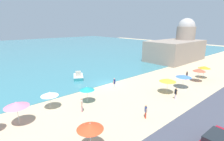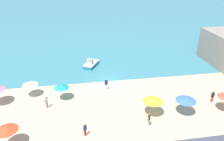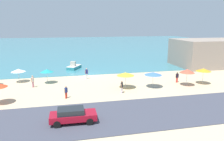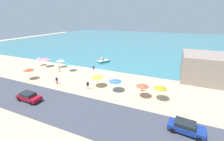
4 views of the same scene
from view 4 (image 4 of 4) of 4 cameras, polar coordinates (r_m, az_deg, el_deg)
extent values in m
plane|color=#C9B28D|center=(40.00, -4.30, 0.38)|extent=(160.00, 160.00, 0.00)
cube|color=teal|center=(91.06, 12.14, 11.02)|extent=(150.00, 110.00, 0.05)
cube|color=#414451|center=(26.88, -22.63, -11.38)|extent=(80.00, 8.00, 0.06)
cylinder|color=#B2B2B7|center=(47.74, -25.68, 2.92)|extent=(0.05, 0.05, 1.98)
cone|color=pink|center=(47.45, -25.90, 4.30)|extent=(1.76, 1.76, 0.50)
sphere|color=silver|center=(47.38, -25.95, 4.63)|extent=(0.08, 0.08, 0.08)
cylinder|color=#B2B2B7|center=(28.38, 1.16, -5.90)|extent=(0.05, 0.05, 1.90)
cone|color=#406FD5|center=(27.92, 1.17, -3.88)|extent=(2.46, 2.46, 0.39)
sphere|color=silver|center=(27.84, 1.18, -3.46)|extent=(0.08, 0.08, 0.08)
cylinder|color=#B2B2B7|center=(30.31, -5.51, -4.22)|extent=(0.05, 0.05, 1.93)
cone|color=gold|center=(29.87, -5.58, -2.23)|extent=(2.45, 2.45, 0.44)
sphere|color=silver|center=(29.78, -5.59, -1.79)|extent=(0.08, 0.08, 0.08)
cylinder|color=#B2B2B7|center=(45.80, -23.78, 2.63)|extent=(0.05, 0.05, 2.10)
cone|color=pink|center=(45.49, -24.00, 4.12)|extent=(2.43, 2.43, 0.50)
sphere|color=silver|center=(45.42, -24.05, 4.46)|extent=(0.08, 0.08, 0.08)
cylinder|color=#B2B2B7|center=(40.15, -15.75, 1.13)|extent=(0.05, 0.05, 1.83)
cone|color=teal|center=(39.83, -15.89, 2.62)|extent=(2.01, 2.01, 0.44)
sphere|color=silver|center=(39.76, -15.92, 2.96)|extent=(0.08, 0.08, 0.08)
cylinder|color=#B2B2B7|center=(38.33, -28.90, -1.37)|extent=(0.05, 0.05, 2.07)
cone|color=#EF4624|center=(37.96, -29.20, 0.36)|extent=(2.20, 2.20, 0.48)
sphere|color=silver|center=(37.88, -29.27, 0.74)|extent=(0.08, 0.08, 0.08)
cylinder|color=#B2B2B7|center=(26.83, 11.41, -7.80)|extent=(0.05, 0.05, 2.02)
cone|color=#DA533A|center=(26.30, 11.59, -5.43)|extent=(2.19, 2.19, 0.53)
sphere|color=silver|center=(26.17, 11.63, -4.84)|extent=(0.08, 0.08, 0.08)
cylinder|color=#B2B2B7|center=(26.76, 17.67, -8.44)|extent=(0.05, 0.05, 2.05)
cone|color=orange|center=(26.24, 17.94, -6.15)|extent=(2.22, 2.22, 0.42)
sphere|color=silver|center=(26.14, 18.00, -5.67)|extent=(0.08, 0.08, 0.08)
cylinder|color=#B2B2B7|center=(44.08, -18.88, 2.39)|extent=(0.05, 0.05, 1.74)
cone|color=white|center=(43.80, -19.03, 3.69)|extent=(2.14, 2.14, 0.44)
sphere|color=silver|center=(43.74, -19.07, 4.00)|extent=(0.08, 0.08, 0.08)
cylinder|color=red|center=(33.35, -20.33, -4.23)|extent=(0.14, 0.14, 0.76)
cylinder|color=red|center=(33.35, -20.02, -4.19)|extent=(0.14, 0.14, 0.76)
cube|color=navy|center=(33.09, -20.31, -3.13)|extent=(0.40, 0.41, 0.60)
sphere|color=tan|center=(32.94, -20.40, -2.44)|extent=(0.22, 0.22, 0.22)
cylinder|color=tan|center=(33.10, -20.72, -3.27)|extent=(0.09, 0.09, 0.54)
cylinder|color=tan|center=(33.12, -19.89, -3.15)|extent=(0.09, 0.09, 0.54)
cylinder|color=red|center=(28.90, 11.50, -7.07)|extent=(0.14, 0.14, 0.79)
cylinder|color=red|center=(28.90, 11.14, -7.04)|extent=(0.14, 0.14, 0.79)
cube|color=#221A2F|center=(28.59, 11.42, -5.79)|extent=(0.39, 0.27, 0.62)
sphere|color=brown|center=(28.41, 11.48, -4.99)|extent=(0.22, 0.22, 0.22)
cylinder|color=brown|center=(28.61, 11.89, -5.93)|extent=(0.09, 0.09, 0.56)
cylinder|color=brown|center=(28.62, 10.93, -5.84)|extent=(0.09, 0.09, 0.56)
cylinder|color=silver|center=(38.06, -6.84, -0.03)|extent=(0.14, 0.14, 0.88)
cylinder|color=silver|center=(38.10, -7.10, -0.02)|extent=(0.14, 0.14, 0.88)
cube|color=navy|center=(37.82, -7.02, 1.10)|extent=(0.41, 0.32, 0.70)
sphere|color=tan|center=(37.67, -7.05, 1.79)|extent=(0.22, 0.22, 0.22)
cylinder|color=tan|center=(37.78, -6.66, 1.02)|extent=(0.09, 0.09, 0.63)
cylinder|color=tan|center=(37.89, -7.37, 1.04)|extent=(0.09, 0.09, 0.63)
cylinder|color=#D18190|center=(40.26, -19.45, 0.04)|extent=(0.14, 0.14, 0.85)
cylinder|color=#D18190|center=(40.29, -19.20, 0.09)|extent=(0.14, 0.14, 0.85)
cube|color=beige|center=(40.04, -19.45, 1.09)|extent=(0.39, 0.42, 0.67)
sphere|color=tan|center=(39.90, -19.52, 1.72)|extent=(0.22, 0.22, 0.22)
cylinder|color=tan|center=(40.01, -19.77, 0.96)|extent=(0.09, 0.09, 0.61)
cylinder|color=tan|center=(40.10, -19.11, 1.08)|extent=(0.09, 0.09, 0.61)
cylinder|color=white|center=(29.46, -9.33, -6.37)|extent=(0.14, 0.14, 0.80)
cylinder|color=white|center=(29.53, -9.02, -6.28)|extent=(0.14, 0.14, 0.80)
cube|color=black|center=(29.19, -9.25, -5.06)|extent=(0.37, 0.42, 0.63)
sphere|color=#A5714B|center=(29.00, -9.30, -4.25)|extent=(0.22, 0.22, 0.22)
cylinder|color=#A5714B|center=(29.11, -9.66, -5.26)|extent=(0.09, 0.09, 0.57)
cylinder|color=#A5714B|center=(29.30, -8.83, -5.03)|extent=(0.09, 0.09, 0.57)
cube|color=maroon|center=(28.74, -29.06, -8.89)|extent=(4.28, 1.85, 0.59)
cube|color=#1E2328|center=(28.67, -29.49, -7.84)|extent=(2.41, 1.59, 0.48)
cylinder|color=black|center=(28.23, -25.85, -9.52)|extent=(0.65, 0.24, 0.64)
cylinder|color=black|center=(27.40, -28.48, -10.89)|extent=(0.65, 0.24, 0.64)
cylinder|color=black|center=(30.36, -29.39, -8.07)|extent=(0.65, 0.24, 0.64)
cylinder|color=black|center=(29.59, -31.92, -9.27)|extent=(0.65, 0.24, 0.64)
cube|color=navy|center=(21.20, 26.42, -19.05)|extent=(4.30, 2.26, 0.59)
cube|color=#1E2328|center=(20.87, 26.08, -17.75)|extent=(2.47, 1.84, 0.52)
cylinder|color=black|center=(22.15, 30.27, -18.91)|extent=(0.66, 0.29, 0.64)
cylinder|color=black|center=(20.78, 30.19, -21.70)|extent=(0.66, 0.29, 0.64)
cylinder|color=black|center=(22.07, 22.72, -17.69)|extent=(0.66, 0.29, 0.64)
cylinder|color=black|center=(20.71, 22.00, -20.39)|extent=(0.66, 0.29, 0.64)
cube|color=teal|center=(46.03, -3.35, 3.45)|extent=(3.17, 3.92, 0.55)
cube|color=teal|center=(47.12, -1.36, 3.94)|extent=(1.02, 0.83, 0.33)
cube|color=silver|center=(45.95, -3.35, 3.83)|extent=(3.24, 3.96, 0.08)
cube|color=#B2AD9E|center=(45.63, -3.74, 4.30)|extent=(1.16, 1.00, 1.00)
camera|label=1|loc=(37.90, -50.32, 8.05)|focal=28.00mm
camera|label=2|loc=(22.36, -62.10, 18.40)|focal=35.00mm
camera|label=3|loc=(22.81, -75.26, -6.11)|focal=35.00mm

